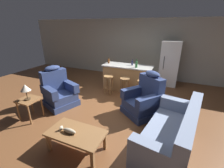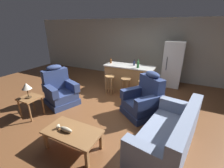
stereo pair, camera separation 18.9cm
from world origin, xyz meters
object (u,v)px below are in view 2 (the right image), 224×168
Objects in this scene: refrigerator at (173,64)px; bottle_short_amber at (111,61)px; bar_stool_middle at (126,84)px; bar_stool_right at (143,87)px; recliner_near_island at (144,100)px; bar_stool_left at (110,81)px; table_lamp at (26,87)px; end_table at (30,101)px; recliner_near_lamp at (60,91)px; couch at (169,136)px; bottle_tall_green at (138,65)px; bottle_wine_dark at (134,63)px; fish_figurine at (65,129)px; coffee_table at (73,133)px; kitchen_island at (129,78)px.

refrigerator is 2.43m from bottle_short_amber.
bar_stool_middle is 1.00× the size of bar_stool_right.
bar_stool_left is (-1.42, 0.77, 0.05)m from recliner_near_island.
recliner_near_island is at bearing 28.64° from table_lamp.
end_table is at bearing -119.33° from bar_stool_left.
bar_stool_right is at bearing 51.04° from recliner_near_lamp.
bottle_short_amber is at bearing -92.72° from recliner_near_island.
couch is 6.71× the size of bottle_tall_green.
bottle_wine_dark is (-1.59, 2.57, 0.69)m from couch.
recliner_near_island reaches higher than bottle_short_amber.
bottle_tall_green reaches higher than fish_figurine.
coffee_table is 0.92× the size of recliner_near_lamp.
bar_stool_right is (2.26, 1.29, 0.05)m from recliner_near_lamp.
bottle_wine_dark is (-0.57, 0.72, 0.56)m from bar_stool_right.
bar_stool_middle is (0.59, 0.00, 0.00)m from bar_stool_left.
bar_stool_right is (2.42, 2.19, 0.01)m from end_table.
bar_stool_middle is at bearing 50.19° from end_table.
couch is (1.81, 0.83, -0.12)m from fish_figurine.
bar_stool_left is at bearing 180.00° from bar_stool_right.
bar_stool_left is 1.00× the size of bar_stool_right.
recliner_near_lamp is at bearing -129.95° from bottle_wine_dark.
bottle_wine_dark is (-0.80, 1.50, 0.61)m from recliner_near_island.
recliner_near_lamp is 2.55m from recliner_near_island.
table_lamp is 2.89m from bar_stool_middle.
kitchen_island is at bearing 138.53° from bar_stool_right.
refrigerator is 1.70m from bottle_tall_green.
table_lamp is at bearing -107.87° from bottle_short_amber.
bottle_tall_green is at bearing 81.95° from fish_figurine.
table_lamp is 0.23× the size of refrigerator.
refrigerator is 8.21× the size of bottle_short_amber.
bar_stool_middle is at bearing -36.71° from bottle_short_amber.
fish_figurine is 2.70m from bar_stool_left.
recliner_near_lamp is at bearing -137.38° from bottle_tall_green.
bottle_tall_green is (0.84, 0.47, 0.59)m from bar_stool_left.
coffee_table is at bearing 34.39° from couch.
bottle_tall_green is 1.34× the size of bottle_wine_dark.
bar_stool_middle is (-1.61, 1.85, 0.13)m from couch.
couch is at bearing 11.67° from recliner_near_lamp.
table_lamp is 1.36× the size of bottle_tall_green.
bottle_tall_green is at bearing 63.89° from recliner_near_lamp.
bar_stool_middle is at bearing -91.86° from bottle_wine_dark.
bar_stool_left reaches higher than coffee_table.
fish_figurine is 0.19× the size of refrigerator.
kitchen_island is at bearing 58.81° from end_table.
bottle_short_amber is at bearing 104.04° from coffee_table.
refrigerator is at bearing 72.24° from fish_figurine.
fish_figurine is at bearing -16.57° from end_table.
refrigerator is (1.84, 1.83, 0.41)m from bar_stool_left.
kitchen_island reaches higher than coffee_table.
fish_figurine is 0.28× the size of recliner_near_island.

